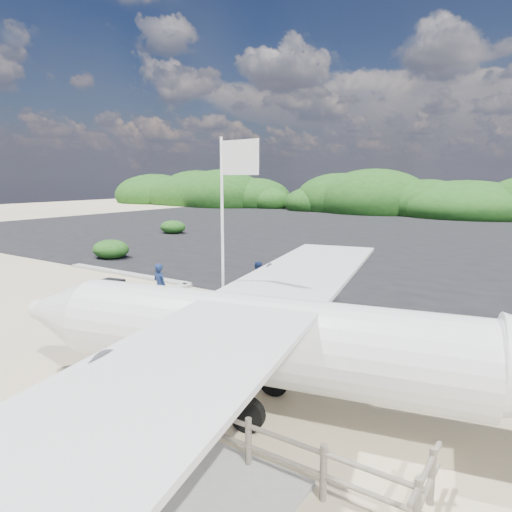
{
  "coord_description": "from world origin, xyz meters",
  "views": [
    {
      "loc": [
        10.34,
        -11.24,
        5.3
      ],
      "look_at": [
        0.07,
        4.11,
        2.08
      ],
      "focal_mm": 32.0,
      "sensor_mm": 36.0,
      "label": 1
    }
  ],
  "objects_px": {
    "baggage_cart": "(108,328)",
    "crew_b": "(257,280)",
    "crew_c": "(260,316)",
    "signboard": "(193,340)",
    "aircraft_small": "(309,221)",
    "flagpole": "(224,374)",
    "crew_a": "(160,287)"
  },
  "relations": [
    {
      "from": "baggage_cart",
      "to": "aircraft_small",
      "type": "xyz_separation_m",
      "value": [
        -12.15,
        39.07,
        0.0
      ]
    },
    {
      "from": "signboard",
      "to": "flagpole",
      "type": "bearing_deg",
      "value": -40.84
    },
    {
      "from": "flagpole",
      "to": "crew_a",
      "type": "bearing_deg",
      "value": 149.8
    },
    {
      "from": "crew_c",
      "to": "aircraft_small",
      "type": "relative_size",
      "value": 0.22
    },
    {
      "from": "flagpole",
      "to": "crew_a",
      "type": "height_order",
      "value": "flagpole"
    },
    {
      "from": "crew_a",
      "to": "crew_b",
      "type": "height_order",
      "value": "crew_a"
    },
    {
      "from": "signboard",
      "to": "crew_a",
      "type": "distance_m",
      "value": 4.01
    },
    {
      "from": "aircraft_small",
      "to": "baggage_cart",
      "type": "bearing_deg",
      "value": 76.73
    },
    {
      "from": "flagpole",
      "to": "crew_c",
      "type": "bearing_deg",
      "value": 104.1
    },
    {
      "from": "flagpole",
      "to": "crew_b",
      "type": "distance_m",
      "value": 7.94
    },
    {
      "from": "signboard",
      "to": "crew_a",
      "type": "xyz_separation_m",
      "value": [
        -3.4,
        1.9,
        0.95
      ]
    },
    {
      "from": "crew_a",
      "to": "aircraft_small",
      "type": "bearing_deg",
      "value": -64.71
    },
    {
      "from": "signboard",
      "to": "crew_a",
      "type": "height_order",
      "value": "crew_a"
    },
    {
      "from": "signboard",
      "to": "crew_c",
      "type": "distance_m",
      "value": 2.35
    },
    {
      "from": "crew_b",
      "to": "crew_c",
      "type": "relative_size",
      "value": 1.06
    },
    {
      "from": "baggage_cart",
      "to": "crew_b",
      "type": "height_order",
      "value": "crew_b"
    },
    {
      "from": "crew_a",
      "to": "aircraft_small",
      "type": "relative_size",
      "value": 0.27
    },
    {
      "from": "baggage_cart",
      "to": "signboard",
      "type": "height_order",
      "value": "baggage_cart"
    },
    {
      "from": "crew_a",
      "to": "crew_b",
      "type": "xyz_separation_m",
      "value": [
        2.3,
        3.6,
        -0.12
      ]
    },
    {
      "from": "flagpole",
      "to": "signboard",
      "type": "bearing_deg",
      "value": 148.53
    },
    {
      "from": "crew_b",
      "to": "crew_c",
      "type": "bearing_deg",
      "value": 105.35
    },
    {
      "from": "crew_a",
      "to": "aircraft_small",
      "type": "height_order",
      "value": "crew_a"
    },
    {
      "from": "crew_c",
      "to": "crew_b",
      "type": "bearing_deg",
      "value": -67.36
    },
    {
      "from": "signboard",
      "to": "crew_b",
      "type": "relative_size",
      "value": 1.08
    },
    {
      "from": "baggage_cart",
      "to": "flagpole",
      "type": "bearing_deg",
      "value": -2.78
    },
    {
      "from": "baggage_cart",
      "to": "crew_c",
      "type": "relative_size",
      "value": 2.02
    },
    {
      "from": "crew_b",
      "to": "crew_a",
      "type": "bearing_deg",
      "value": 38.31
    },
    {
      "from": "crew_b",
      "to": "aircraft_small",
      "type": "bearing_deg",
      "value": -85.51
    },
    {
      "from": "flagpole",
      "to": "crew_b",
      "type": "height_order",
      "value": "flagpole"
    },
    {
      "from": "signboard",
      "to": "aircraft_small",
      "type": "bearing_deg",
      "value": 102.58
    },
    {
      "from": "crew_c",
      "to": "signboard",
      "type": "bearing_deg",
      "value": 24.8
    },
    {
      "from": "aircraft_small",
      "to": "crew_b",
      "type": "bearing_deg",
      "value": 83.07
    }
  ]
}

